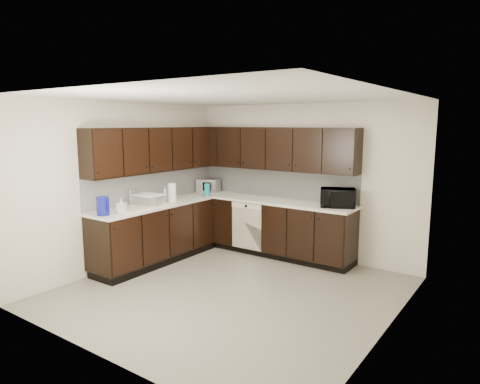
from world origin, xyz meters
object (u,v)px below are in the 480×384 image
object	(u,v)px
sink	(140,211)
toaster_oven	(208,185)
microwave	(338,198)
blue_pitcher	(103,206)
storage_bin	(148,200)

from	to	relation	value
sink	toaster_oven	world-z (taller)	sink
microwave	blue_pitcher	bearing A→B (deg)	-158.78
sink	storage_bin	distance (m)	0.22
sink	toaster_oven	xyz separation A→B (m)	(-0.07, 1.72, 0.18)
sink	microwave	xyz separation A→B (m)	(2.43, 1.71, 0.20)
sink	microwave	bearing A→B (deg)	35.19
toaster_oven	storage_bin	size ratio (longest dim) A/B	0.89
sink	microwave	distance (m)	2.98
storage_bin	microwave	bearing A→B (deg)	32.55
storage_bin	blue_pitcher	xyz separation A→B (m)	(0.03, -0.85, 0.05)
toaster_oven	storage_bin	world-z (taller)	toaster_oven
microwave	storage_bin	xyz separation A→B (m)	(-2.42, -1.55, -0.06)
sink	microwave	world-z (taller)	microwave
sink	blue_pitcher	distance (m)	0.71
storage_bin	blue_pitcher	distance (m)	0.86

